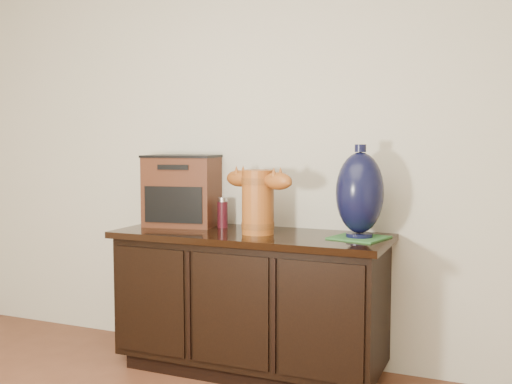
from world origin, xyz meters
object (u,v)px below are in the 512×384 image
at_px(terracotta_vessel, 258,198).
at_px(tv_radio, 183,190).
at_px(spray_can, 223,213).
at_px(sideboard, 250,301).
at_px(lamp_base, 360,193).

distance_m(terracotta_vessel, tv_radio, 0.54).
height_order(tv_radio, spray_can, tv_radio).
relative_size(tv_radio, spray_can, 2.64).
height_order(sideboard, spray_can, spray_can).
distance_m(tv_radio, lamp_base, 1.05).
xyz_separation_m(tv_radio, spray_can, (0.25, -0.00, -0.12)).
height_order(sideboard, tv_radio, tv_radio).
relative_size(sideboard, tv_radio, 3.25).
bearing_deg(sideboard, terracotta_vessel, -22.10).
bearing_deg(spray_can, sideboard, -28.11).
distance_m(terracotta_vessel, spray_can, 0.32).
relative_size(terracotta_vessel, tv_radio, 1.03).
bearing_deg(spray_can, tv_radio, 179.61).
xyz_separation_m(lamp_base, spray_can, (-0.80, 0.07, -0.14)).
relative_size(tv_radio, lamp_base, 0.98).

